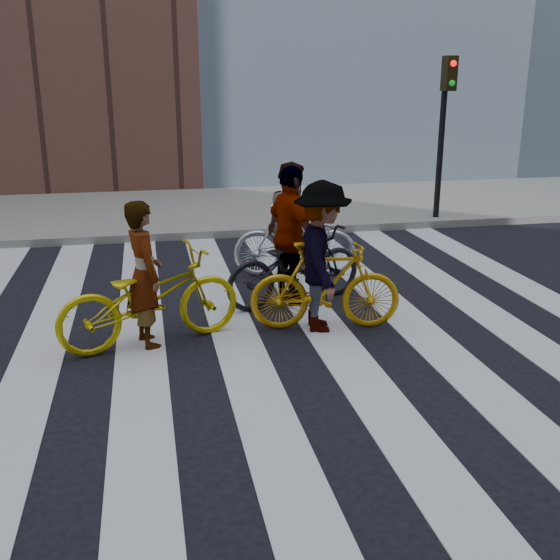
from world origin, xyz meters
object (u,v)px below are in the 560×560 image
object	(u,v)px
bike_yellow_left	(150,298)
rider_mid	(292,221)
bike_yellow_right	(325,286)
rider_rear	(291,236)
bike_dark_rear	(295,265)
bike_silver_mid	(295,241)
rider_left	(144,275)
rider_right	(322,257)
traffic_signal	(445,112)

from	to	relation	value
bike_yellow_left	rider_mid	distance (m)	3.15
bike_yellow_left	bike_yellow_right	world-z (taller)	bike_yellow_left
bike_yellow_left	rider_rear	bearing A→B (deg)	-77.21
bike_yellow_left	bike_dark_rear	world-z (taller)	bike_yellow_left
bike_yellow_left	bike_dark_rear	bearing A→B (deg)	-77.86
bike_silver_mid	rider_left	size ratio (longest dim) A/B	1.12
rider_rear	rider_right	bearing A→B (deg)	169.62
bike_silver_mid	rider_left	bearing A→B (deg)	146.22
bike_yellow_left	traffic_signal	bearing A→B (deg)	-65.44
traffic_signal	rider_mid	bearing A→B (deg)	-141.58
rider_mid	rider_left	bearing A→B (deg)	146.86
bike_silver_mid	rider_mid	bearing A→B (deg)	100.86
traffic_signal	rider_mid	xyz separation A→B (m)	(-3.76, -2.98, -1.41)
rider_mid	rider_rear	size ratio (longest dim) A/B	0.94
rider_left	bike_yellow_right	bearing A→B (deg)	-105.37
traffic_signal	bike_yellow_right	distance (m)	6.70
traffic_signal	bike_yellow_right	world-z (taller)	traffic_signal
traffic_signal	bike_dark_rear	world-z (taller)	traffic_signal
traffic_signal	rider_left	bearing A→B (deg)	-138.56
traffic_signal	bike_yellow_right	size ratio (longest dim) A/B	1.84
traffic_signal	rider_right	bearing A→B (deg)	-126.88
rider_right	traffic_signal	bearing A→B (deg)	-28.37
bike_dark_rear	rider_rear	bearing A→B (deg)	71.45
rider_rear	rider_mid	bearing A→B (deg)	-31.79
rider_left	rider_mid	world-z (taller)	rider_mid
bike_silver_mid	bike_yellow_right	bearing A→B (deg)	-172.72
rider_right	rider_rear	distance (m)	1.02
traffic_signal	bike_dark_rear	bearing A→B (deg)	-133.64
bike_dark_rear	rider_left	distance (m)	2.26
bike_yellow_left	rider_mid	bearing A→B (deg)	-60.45
bike_silver_mid	rider_left	distance (m)	3.21
bike_silver_mid	rider_rear	world-z (taller)	rider_rear
bike_yellow_left	rider_mid	world-z (taller)	rider_mid
bike_yellow_left	rider_rear	world-z (taller)	rider_rear
rider_left	rider_mid	xyz separation A→B (m)	(2.20, 2.28, 0.04)
traffic_signal	rider_mid	distance (m)	5.00
bike_yellow_left	bike_yellow_right	bearing A→B (deg)	-105.33
bike_yellow_left	rider_right	size ratio (longest dim) A/B	1.17
bike_yellow_left	rider_left	bearing A→B (deg)	72.89
bike_silver_mid	bike_dark_rear	distance (m)	1.24
rider_mid	rider_rear	bearing A→B (deg)	177.62
bike_silver_mid	rider_mid	distance (m)	0.32
bike_silver_mid	bike_dark_rear	bearing A→B (deg)	177.62
bike_yellow_right	rider_right	distance (m)	0.36
rider_rear	traffic_signal	bearing A→B (deg)	-62.55
bike_silver_mid	rider_mid	world-z (taller)	rider_mid
rider_left	bike_yellow_left	bearing A→B (deg)	-107.11
traffic_signal	rider_mid	size ratio (longest dim) A/B	1.90
bike_yellow_right	rider_right	world-z (taller)	rider_right
bike_silver_mid	rider_left	xyz separation A→B (m)	(-2.25, -2.28, 0.27)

